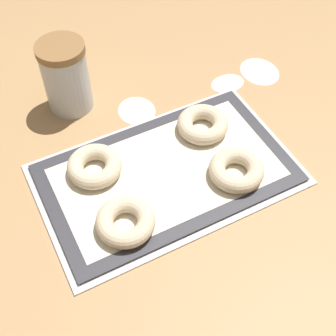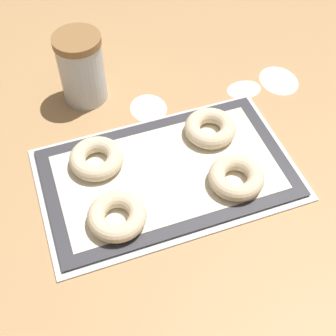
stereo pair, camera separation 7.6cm
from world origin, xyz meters
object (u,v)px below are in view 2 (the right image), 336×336
(bagel_front_left, at_px, (117,216))
(bagel_front_right, at_px, (236,177))
(bagel_back_left, at_px, (96,159))
(baking_tray, at_px, (168,175))
(bagel_back_right, at_px, (210,128))
(flour_canister, at_px, (82,68))

(bagel_front_left, height_order, bagel_front_right, same)
(bagel_front_left, xyz_separation_m, bagel_back_left, (-0.00, 0.14, 0.00))
(baking_tray, bearing_deg, bagel_front_right, -29.42)
(baking_tray, xyz_separation_m, bagel_back_right, (0.12, 0.07, 0.02))
(bagel_front_right, bearing_deg, bagel_back_right, 88.78)
(bagel_front_left, relative_size, bagel_front_right, 1.00)
(bagel_front_right, distance_m, flour_canister, 0.41)
(bagel_back_left, height_order, bagel_back_right, same)
(bagel_front_left, bearing_deg, bagel_front_right, 1.99)
(baking_tray, relative_size, bagel_back_left, 4.67)
(baking_tray, distance_m, bagel_back_left, 0.14)
(bagel_front_left, distance_m, flour_canister, 0.36)
(bagel_front_right, height_order, bagel_back_right, same)
(bagel_front_left, relative_size, flour_canister, 0.67)
(bagel_back_left, bearing_deg, bagel_back_right, 0.20)
(bagel_front_right, bearing_deg, bagel_back_left, 150.79)
(baking_tray, height_order, bagel_back_left, bagel_back_left)
(baking_tray, distance_m, bagel_back_right, 0.14)
(bagel_front_left, xyz_separation_m, flour_canister, (0.02, 0.35, 0.05))
(flour_canister, bearing_deg, bagel_front_left, -94.01)
(baking_tray, height_order, bagel_front_right, bagel_front_right)
(bagel_back_left, relative_size, flour_canister, 0.67)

